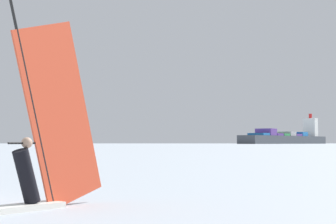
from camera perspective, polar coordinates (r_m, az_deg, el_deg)
windsurfer at (r=11.87m, az=-12.71°, el=-3.72°), size 1.57×3.48×4.23m
cargo_ship at (r=696.54m, az=11.82°, el=-2.54°), size 89.23×187.77×38.93m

